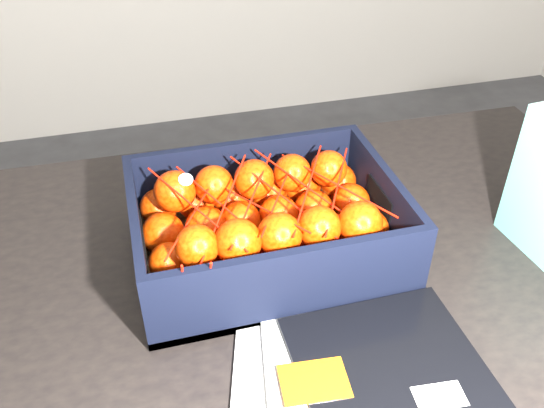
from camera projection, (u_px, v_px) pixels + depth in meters
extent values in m
cube|color=black|center=(287.00, 297.00, 0.79)|extent=(1.22, 0.82, 0.04)
cylinder|color=black|center=(462.00, 263.00, 1.40)|extent=(0.06, 0.06, 0.71)
cube|color=silver|center=(366.00, 408.00, 0.62)|extent=(0.26, 0.31, 0.01)
cube|color=black|center=(405.00, 395.00, 0.63)|extent=(0.21, 0.28, 0.01)
cube|color=orange|center=(314.00, 381.00, 0.64)|extent=(0.08, 0.06, 0.00)
cube|color=white|center=(439.00, 396.00, 0.62)|extent=(0.06, 0.04, 0.00)
cube|color=olive|center=(267.00, 250.00, 0.83)|extent=(0.36, 0.27, 0.01)
cube|color=black|center=(245.00, 173.00, 0.90)|extent=(0.36, 0.01, 0.11)
cube|color=black|center=(293.00, 286.00, 0.70)|extent=(0.36, 0.01, 0.11)
cube|color=black|center=(139.00, 244.00, 0.77)|extent=(0.01, 0.25, 0.11)
cube|color=black|center=(383.00, 203.00, 0.84)|extent=(0.01, 0.25, 0.11)
sphere|color=red|center=(174.00, 296.00, 0.71)|extent=(0.06, 0.06, 0.06)
sphere|color=red|center=(169.00, 263.00, 0.76)|extent=(0.05, 0.05, 0.05)
sphere|color=red|center=(163.00, 234.00, 0.81)|extent=(0.06, 0.06, 0.06)
sphere|color=red|center=(159.00, 207.00, 0.86)|extent=(0.06, 0.06, 0.06)
sphere|color=red|center=(219.00, 289.00, 0.72)|extent=(0.06, 0.06, 0.06)
sphere|color=red|center=(210.00, 257.00, 0.77)|extent=(0.06, 0.06, 0.06)
sphere|color=red|center=(207.00, 227.00, 0.82)|extent=(0.06, 0.06, 0.06)
sphere|color=red|center=(196.00, 201.00, 0.87)|extent=(0.06, 0.06, 0.06)
sphere|color=red|center=(263.00, 281.00, 0.73)|extent=(0.05, 0.05, 0.05)
sphere|color=red|center=(250.00, 249.00, 0.78)|extent=(0.06, 0.06, 0.06)
sphere|color=red|center=(241.00, 221.00, 0.83)|extent=(0.06, 0.06, 0.06)
sphere|color=red|center=(231.00, 197.00, 0.88)|extent=(0.05, 0.05, 0.05)
sphere|color=red|center=(305.00, 273.00, 0.74)|extent=(0.05, 0.05, 0.05)
sphere|color=red|center=(295.00, 241.00, 0.79)|extent=(0.06, 0.06, 0.06)
sphere|color=red|center=(279.00, 215.00, 0.84)|extent=(0.06, 0.06, 0.06)
sphere|color=red|center=(268.00, 192.00, 0.89)|extent=(0.06, 0.06, 0.06)
sphere|color=red|center=(346.00, 264.00, 0.76)|extent=(0.06, 0.06, 0.06)
sphere|color=red|center=(333.00, 236.00, 0.80)|extent=(0.06, 0.06, 0.06)
sphere|color=red|center=(314.00, 209.00, 0.85)|extent=(0.06, 0.06, 0.06)
sphere|color=red|center=(302.00, 185.00, 0.90)|extent=(0.06, 0.06, 0.06)
sphere|color=red|center=(386.00, 255.00, 0.77)|extent=(0.06, 0.06, 0.06)
sphere|color=red|center=(369.00, 229.00, 0.82)|extent=(0.06, 0.06, 0.06)
sphere|color=red|center=(351.00, 202.00, 0.87)|extent=(0.06, 0.06, 0.06)
sphere|color=red|center=(338.00, 181.00, 0.91)|extent=(0.06, 0.06, 0.06)
sphere|color=red|center=(197.00, 246.00, 0.72)|extent=(0.06, 0.06, 0.06)
sphere|color=red|center=(175.00, 191.00, 0.81)|extent=(0.06, 0.06, 0.06)
sphere|color=red|center=(238.00, 242.00, 0.72)|extent=(0.06, 0.06, 0.06)
sphere|color=red|center=(214.00, 185.00, 0.82)|extent=(0.06, 0.06, 0.06)
sphere|color=red|center=(280.00, 235.00, 0.73)|extent=(0.06, 0.06, 0.06)
sphere|color=red|center=(254.00, 179.00, 0.84)|extent=(0.06, 0.06, 0.06)
sphere|color=red|center=(319.00, 227.00, 0.75)|extent=(0.06, 0.06, 0.06)
sphere|color=red|center=(292.00, 173.00, 0.85)|extent=(0.06, 0.06, 0.06)
sphere|color=red|center=(360.00, 223.00, 0.75)|extent=(0.06, 0.06, 0.06)
sphere|color=red|center=(329.00, 169.00, 0.86)|extent=(0.05, 0.05, 0.05)
cylinder|color=red|center=(194.00, 207.00, 0.75)|extent=(0.10, 0.19, 0.02)
cylinder|color=red|center=(224.00, 207.00, 0.76)|extent=(0.10, 0.19, 0.03)
cylinder|color=red|center=(254.00, 204.00, 0.77)|extent=(0.10, 0.19, 0.03)
cylinder|color=red|center=(281.00, 195.00, 0.78)|extent=(0.10, 0.19, 0.03)
cylinder|color=red|center=(306.00, 186.00, 0.80)|extent=(0.10, 0.19, 0.03)
cylinder|color=red|center=(336.00, 184.00, 0.79)|extent=(0.10, 0.19, 0.00)
cylinder|color=red|center=(195.00, 211.00, 0.75)|extent=(0.10, 0.19, 0.01)
cylinder|color=red|center=(225.00, 205.00, 0.76)|extent=(0.10, 0.19, 0.03)
cylinder|color=red|center=(253.00, 197.00, 0.77)|extent=(0.10, 0.19, 0.01)
cylinder|color=red|center=(280.00, 192.00, 0.78)|extent=(0.10, 0.19, 0.01)
cylinder|color=red|center=(308.00, 187.00, 0.78)|extent=(0.10, 0.19, 0.01)
cylinder|color=red|center=(337.00, 188.00, 0.79)|extent=(0.10, 0.19, 0.01)
cylinder|color=red|center=(183.00, 284.00, 0.67)|extent=(0.00, 0.03, 0.09)
cylinder|color=red|center=(209.00, 279.00, 0.67)|extent=(0.01, 0.04, 0.08)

